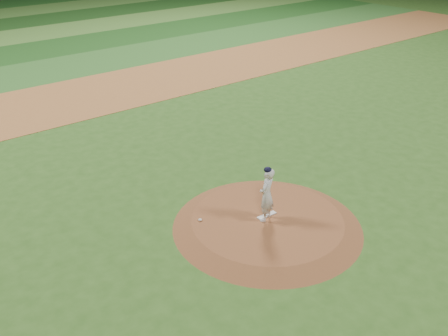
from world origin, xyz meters
The scene contains 8 objects.
ground centered at (0.00, 0.00, 0.00)m, with size 120.00×120.00×0.00m, color #305D1E.
infield_dirt_band centered at (0.00, 14.00, 0.01)m, with size 70.00×6.00×0.02m, color #A26432.
outfield_stripe_0 centered at (0.00, 19.50, 0.01)m, with size 70.00×5.00×0.02m, color #306A26.
outfield_stripe_1 centered at (0.00, 24.50, 0.01)m, with size 70.00×5.00×0.02m, color #1C4E19.
pitchers_mound centered at (0.00, 0.00, 0.12)m, with size 5.50×5.50×0.25m, color brown.
pitching_rubber centered at (0.10, 0.13, 0.27)m, with size 0.63×0.16×0.03m, color silver.
rosin_bag centered at (-1.57, 1.14, 0.28)m, with size 0.11×0.11×0.06m, color silver.
pitcher_on_mound centered at (-0.05, 0.02, 1.08)m, with size 0.70×0.60×1.69m.
Camera 1 is at (-8.58, -8.66, 8.18)m, focal length 40.00 mm.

